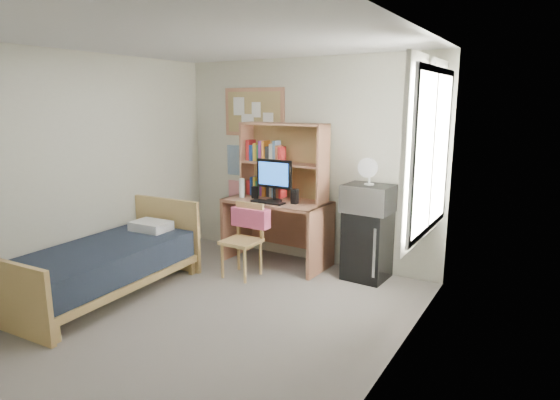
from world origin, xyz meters
The scene contains 25 objects.
floor centered at (0.00, 0.00, -0.01)m, with size 3.60×4.20×0.02m, color gray.
ceiling centered at (0.00, 0.00, 2.60)m, with size 3.60×4.20×0.02m, color silver.
wall_back centered at (0.00, 2.10, 1.30)m, with size 3.60×0.04×2.60m, color beige.
wall_left centered at (-1.80, 0.00, 1.30)m, with size 0.04×4.20×2.60m, color beige.
wall_right centered at (1.80, 0.00, 1.30)m, with size 0.04×4.20×2.60m, color beige.
window_unit centered at (1.75, 1.20, 1.60)m, with size 0.10×1.40×1.70m, color white.
curtain_left centered at (1.72, 0.80, 1.60)m, with size 0.04×0.55×1.70m, color silver.
curtain_right centered at (1.72, 1.60, 1.60)m, with size 0.04×0.55×1.70m, color silver.
bulletin_board centered at (-0.78, 2.08, 1.92)m, with size 0.94×0.03×0.64m, color tan.
poster_wave centered at (-1.10, 2.09, 1.25)m, with size 0.30×0.01×0.42m, color #22578A.
poster_japan centered at (-1.10, 2.09, 0.78)m, with size 0.28×0.01×0.36m, color red.
desk centered at (-0.22, 1.75, 0.42)m, with size 1.33×0.66×0.83m, color #AE7454.
desk_chair centered at (-0.33, 1.12, 0.44)m, with size 0.44×0.44×0.88m, color tan.
mini_fridge centered at (0.97, 1.84, 0.41)m, with size 0.48×0.48×0.81m, color black.
bed centered at (-1.28, -0.10, 0.27)m, with size 0.98×1.97×0.54m, color black.
hutch centered at (-0.21, 1.90, 1.31)m, with size 1.18×0.30×0.97m, color #AE7454.
monitor centered at (-0.22, 1.69, 1.10)m, with size 0.50×0.04×0.53m, color black.
keyboard centered at (-0.23, 1.55, 0.84)m, with size 0.44×0.14×0.02m, color black.
speaker_left centered at (-0.52, 1.70, 0.91)m, with size 0.07×0.07×0.16m, color black.
speaker_right centered at (0.08, 1.68, 0.92)m, with size 0.08×0.08×0.18m, color black.
water_bottle centered at (-0.70, 1.66, 0.96)m, with size 0.07×0.07×0.25m, color white.
hoodie centered at (-0.33, 1.32, 0.68)m, with size 0.49×0.15×0.23m, color #F15B87.
microwave centered at (0.97, 1.82, 0.97)m, with size 0.54×0.41×0.31m, color silver.
desk_fan centered at (0.97, 1.82, 1.27)m, with size 0.22×0.22×0.28m, color white.
pillow centered at (-1.32, 0.65, 0.60)m, with size 0.45×0.32×0.11m, color white.
Camera 1 is at (2.80, -3.20, 2.05)m, focal length 30.00 mm.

